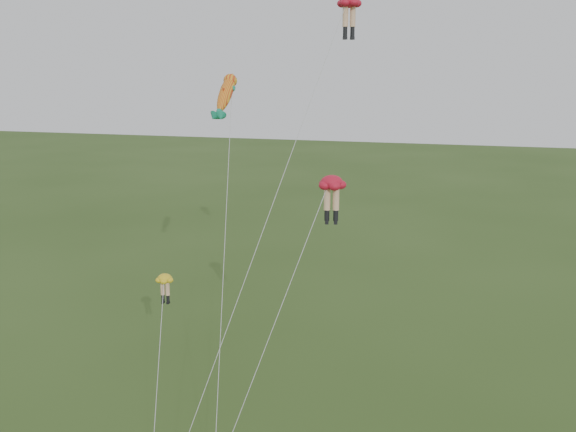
# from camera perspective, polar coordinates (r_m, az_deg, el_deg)

# --- Properties ---
(legs_kite_red_high) EXTENTS (7.15, 13.13, 23.77)m
(legs_kite_red_high) POSITION_cam_1_polar(r_m,az_deg,el_deg) (37.29, 5.21, 17.57)
(legs_kite_red_high) COLOR red
(legs_kite_red_high) RESTS_ON ground
(legs_kite_red_mid) EXTENTS (5.46, 6.87, 14.83)m
(legs_kite_red_mid) POSITION_cam_1_polar(r_m,az_deg,el_deg) (30.69, 3.73, 2.22)
(legs_kite_red_mid) COLOR red
(legs_kite_red_mid) RESTS_ON ground
(legs_kite_yellow) EXTENTS (3.47, 8.73, 8.64)m
(legs_kite_yellow) POSITION_cam_1_polar(r_m,az_deg,el_deg) (36.35, -10.95, -6.29)
(legs_kite_yellow) COLOR yellow
(legs_kite_yellow) RESTS_ON ground
(fish_kite) EXTENTS (4.61, 14.84, 19.76)m
(fish_kite) POSITION_cam_1_polar(r_m,az_deg,el_deg) (40.00, -5.53, 10.70)
(fish_kite) COLOR gold
(fish_kite) RESTS_ON ground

